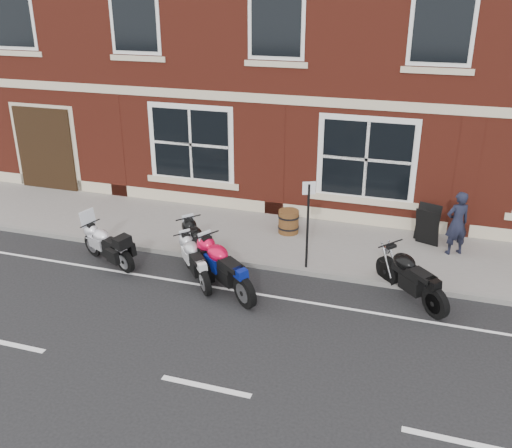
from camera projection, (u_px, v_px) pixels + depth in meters
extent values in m
plane|color=black|center=(260.00, 299.00, 12.16)|extent=(80.00, 80.00, 0.00)
cube|color=slate|center=(295.00, 241.00, 14.76)|extent=(30.00, 3.00, 0.12)
cube|color=slate|center=(278.00, 268.00, 13.38)|extent=(30.00, 0.16, 0.12)
cylinder|color=black|center=(94.00, 244.00, 14.03)|extent=(0.58, 0.35, 0.58)
cylinder|color=black|center=(126.00, 261.00, 13.21)|extent=(0.58, 0.35, 0.58)
cube|color=black|center=(107.00, 240.00, 13.53)|extent=(0.75, 0.50, 0.20)
ellipsoid|color=silver|center=(104.00, 234.00, 13.57)|extent=(0.60, 0.51, 0.29)
cube|color=black|center=(116.00, 242.00, 13.28)|extent=(0.55, 0.42, 0.09)
cube|color=silver|center=(91.00, 216.00, 13.73)|extent=(0.19, 0.36, 0.41)
cylinder|color=black|center=(209.00, 263.00, 12.99)|extent=(0.63, 0.55, 0.70)
cylinder|color=black|center=(246.00, 292.00, 11.76)|extent=(0.63, 0.55, 0.70)
cube|color=black|center=(225.00, 260.00, 12.27)|extent=(0.85, 0.75, 0.24)
ellipsoid|color=red|center=(221.00, 252.00, 12.35)|extent=(0.72, 0.69, 0.35)
cube|color=black|center=(236.00, 264.00, 11.90)|extent=(0.65, 0.60, 0.11)
cylinder|color=black|center=(193.00, 242.00, 14.06)|extent=(0.51, 0.61, 0.66)
cylinder|color=black|center=(209.00, 269.00, 12.76)|extent=(0.51, 0.61, 0.66)
cube|color=black|center=(200.00, 240.00, 13.32)|extent=(0.70, 0.81, 0.23)
ellipsoid|color=black|center=(198.00, 233.00, 13.40)|extent=(0.65, 0.68, 0.33)
cube|color=black|center=(204.00, 244.00, 12.93)|extent=(0.56, 0.61, 0.10)
cylinder|color=black|center=(190.00, 256.00, 13.42)|extent=(0.47, 0.54, 0.60)
cylinder|color=black|center=(206.00, 282.00, 12.26)|extent=(0.47, 0.54, 0.60)
cube|color=black|center=(196.00, 255.00, 12.76)|extent=(0.65, 0.72, 0.21)
ellipsoid|color=#ABABB0|center=(195.00, 248.00, 12.83)|extent=(0.59, 0.62, 0.30)
cube|color=black|center=(201.00, 259.00, 12.41)|extent=(0.52, 0.55, 0.09)
cylinder|color=black|center=(389.00, 270.00, 12.66)|extent=(0.56, 0.58, 0.68)
cylinder|color=black|center=(437.00, 302.00, 11.39)|extent=(0.56, 0.58, 0.68)
cube|color=black|center=(412.00, 269.00, 11.93)|extent=(0.77, 0.79, 0.23)
ellipsoid|color=black|center=(407.00, 261.00, 12.01)|extent=(0.68, 0.69, 0.34)
cube|color=black|center=(426.00, 274.00, 11.55)|extent=(0.60, 0.61, 0.11)
imported|color=black|center=(457.00, 223.00, 13.66)|extent=(0.70, 0.62, 1.60)
cylinder|color=#4A3413|center=(289.00, 222.00, 15.01)|extent=(0.54, 0.54, 0.62)
cylinder|color=black|center=(288.00, 227.00, 15.07)|extent=(0.56, 0.56, 0.04)
cylinder|color=black|center=(289.00, 216.00, 14.95)|extent=(0.56, 0.56, 0.04)
cylinder|color=black|center=(308.00, 227.00, 12.89)|extent=(0.06, 0.06, 2.04)
cube|color=silver|center=(309.00, 188.00, 12.53)|extent=(0.28, 0.14, 0.30)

